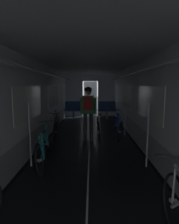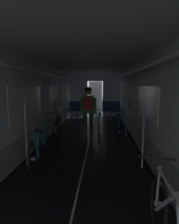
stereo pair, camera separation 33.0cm
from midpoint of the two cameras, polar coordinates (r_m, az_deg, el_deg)
train_car_shell at (r=5.32m, az=1.43°, el=7.44°), size 3.14×12.34×2.57m
bench_seat_far_left at (r=9.93m, az=-2.72°, el=1.19°), size 0.98×0.51×0.95m
bench_seat_far_right at (r=9.89m, az=7.70°, el=1.10°), size 0.98×0.51×0.95m
bicycle_black at (r=6.42m, az=-8.58°, el=-4.39°), size 0.44×1.69×0.95m
bicycle_teal at (r=4.27m, az=-13.25°, el=-10.91°), size 0.44×1.69×0.95m
bicycle_blue at (r=6.30m, az=10.66°, el=-4.68°), size 0.44×1.69×0.96m
person_cyclist_aisle at (r=5.80m, az=1.17°, el=1.29°), size 0.54×0.41×1.73m
bicycle_white_in_aisle at (r=6.17m, az=4.48°, el=-4.80°), size 0.44×1.69×0.95m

